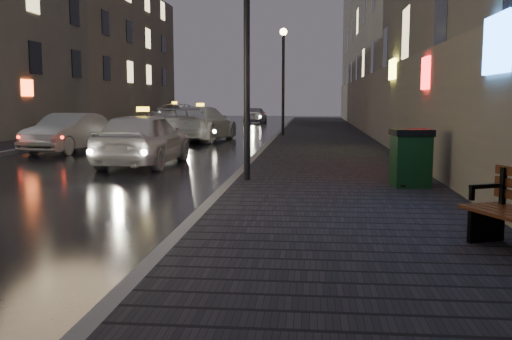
{
  "coord_description": "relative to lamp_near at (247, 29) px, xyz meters",
  "views": [
    {
      "loc": [
        3.29,
        -6.68,
        1.97
      ],
      "look_at": [
        2.42,
        2.21,
        0.85
      ],
      "focal_mm": 40.0,
      "sensor_mm": 36.0,
      "label": 1
    }
  ],
  "objects": [
    {
      "name": "curb_far",
      "position": [
        -9.25,
        15.0,
        -3.41
      ],
      "size": [
        0.2,
        58.0,
        0.15
      ],
      "primitive_type": "cube",
      "color": "slate",
      "rests_on": "ground"
    },
    {
      "name": "taxi_near",
      "position": [
        -3.5,
        3.72,
        -2.69
      ],
      "size": [
        2.0,
        4.73,
        1.6
      ],
      "primitive_type": "imported",
      "rotation": [
        0.0,
        0.0,
        3.12
      ],
      "color": "silver",
      "rests_on": "ground"
    },
    {
      "name": "trash_bin",
      "position": [
        3.51,
        -0.59,
        -2.73
      ],
      "size": [
        0.85,
        0.85,
        1.2
      ],
      "rotation": [
        0.0,
        0.0,
        0.08
      ],
      "color": "black",
      "rests_on": "sidewalk"
    },
    {
      "name": "building_far_c",
      "position": [
        -15.35,
        33.0,
        2.01
      ],
      "size": [
        6.0,
        22.0,
        11.0
      ],
      "primitive_type": "cube",
      "color": "#6B6051",
      "rests_on": "ground"
    },
    {
      "name": "sidewalk",
      "position": [
        2.05,
        15.0,
        -3.41
      ],
      "size": [
        4.6,
        58.0,
        0.15
      ],
      "primitive_type": "cube",
      "color": "black",
      "rests_on": "ground"
    },
    {
      "name": "car_far",
      "position": [
        -3.09,
        33.06,
        -2.81
      ],
      "size": [
        1.74,
        4.02,
        1.35
      ],
      "primitive_type": "imported",
      "rotation": [
        0.0,
        0.0,
        3.1
      ],
      "color": "#A7A7AF",
      "rests_on": "ground"
    },
    {
      "name": "taxi_far",
      "position": [
        -8.35,
        27.55,
        -2.67
      ],
      "size": [
        3.11,
        6.06,
        1.64
      ],
      "primitive_type": "imported",
      "rotation": [
        0.0,
        0.0,
        -0.07
      ],
      "color": "silver",
      "rests_on": "ground"
    },
    {
      "name": "car_left_mid",
      "position": [
        -7.55,
        7.71,
        -2.77
      ],
      "size": [
        2.02,
        4.5,
        1.43
      ],
      "primitive_type": "imported",
      "rotation": [
        0.0,
        0.0,
        -0.12
      ],
      "color": "#96979E",
      "rests_on": "ground"
    },
    {
      "name": "sidewalk_far",
      "position": [
        -10.55,
        15.0,
        -3.41
      ],
      "size": [
        2.4,
        58.0,
        0.15
      ],
      "primitive_type": "cube",
      "color": "black",
      "rests_on": "ground"
    },
    {
      "name": "ground",
      "position": [
        -1.85,
        -6.0,
        -3.49
      ],
      "size": [
        120.0,
        120.0,
        0.0
      ],
      "primitive_type": "plane",
      "color": "black",
      "rests_on": "ground"
    },
    {
      "name": "taxi_mid",
      "position": [
        -3.75,
        13.68,
        -2.67
      ],
      "size": [
        3.02,
        5.88,
        1.63
      ],
      "primitive_type": "imported",
      "rotation": [
        0.0,
        0.0,
        3.01
      ],
      "color": "white",
      "rests_on": "ground"
    },
    {
      "name": "building_near",
      "position": [
        5.25,
        19.0,
        3.01
      ],
      "size": [
        1.8,
        50.0,
        13.0
      ],
      "primitive_type": "cube",
      "color": "#605B54",
      "rests_on": "ground"
    },
    {
      "name": "curb",
      "position": [
        -0.35,
        15.0,
        -3.41
      ],
      "size": [
        0.2,
        58.0,
        0.15
      ],
      "primitive_type": "cube",
      "color": "slate",
      "rests_on": "ground"
    },
    {
      "name": "lamp_far",
      "position": [
        0.0,
        16.0,
        0.0
      ],
      "size": [
        0.36,
        0.36,
        5.28
      ],
      "color": "black",
      "rests_on": "sidewalk"
    },
    {
      "name": "lamp_near",
      "position": [
        0.0,
        0.0,
        0.0
      ],
      "size": [
        0.36,
        0.36,
        5.28
      ],
      "color": "black",
      "rests_on": "sidewalk"
    }
  ]
}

